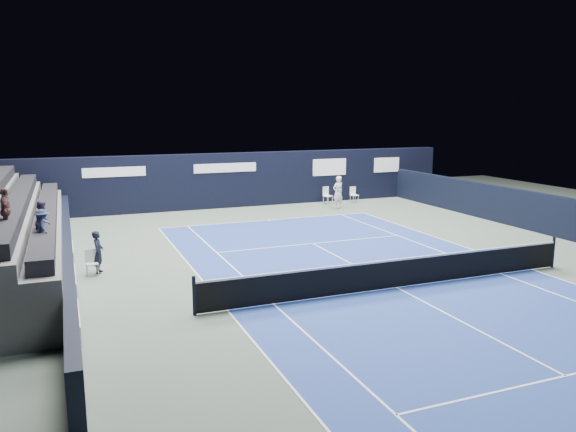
% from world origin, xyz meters
% --- Properties ---
extents(ground, '(48.00, 48.00, 0.00)m').
position_xyz_m(ground, '(0.00, 2.00, 0.00)').
color(ground, '#4E5C51').
rests_on(ground, ground).
extents(court_surface, '(10.97, 23.77, 0.01)m').
position_xyz_m(court_surface, '(0.00, 0.00, 0.00)').
color(court_surface, navy).
rests_on(court_surface, ground).
extents(enclosure_wall_right, '(0.30, 22.00, 1.80)m').
position_xyz_m(enclosure_wall_right, '(10.50, 6.00, 0.90)').
color(enclosure_wall_right, black).
rests_on(enclosure_wall_right, ground).
extents(folding_chair_back_a, '(0.55, 0.57, 1.02)m').
position_xyz_m(folding_chair_back_a, '(4.99, 15.52, 0.68)').
color(folding_chair_back_a, white).
rests_on(folding_chair_back_a, ground).
extents(folding_chair_back_b, '(0.45, 0.43, 0.94)m').
position_xyz_m(folding_chair_back_b, '(6.76, 15.39, 0.53)').
color(folding_chair_back_b, white).
rests_on(folding_chair_back_b, ground).
extents(line_judge_chair, '(0.42, 0.40, 0.88)m').
position_xyz_m(line_judge_chair, '(-8.78, 5.03, 0.50)').
color(line_judge_chair, silver).
rests_on(line_judge_chair, ground).
extents(line_judge, '(0.46, 0.60, 1.46)m').
position_xyz_m(line_judge, '(-8.54, 5.22, 0.73)').
color(line_judge, black).
rests_on(line_judge, ground).
extents(court_markings, '(11.03, 23.83, 0.00)m').
position_xyz_m(court_markings, '(0.00, 0.00, 0.01)').
color(court_markings, white).
rests_on(court_markings, court_surface).
extents(tennis_net, '(12.90, 0.10, 1.10)m').
position_xyz_m(tennis_net, '(0.00, 0.00, 0.51)').
color(tennis_net, black).
rests_on(tennis_net, ground).
extents(back_sponsor_wall, '(26.00, 0.63, 3.10)m').
position_xyz_m(back_sponsor_wall, '(0.01, 16.50, 1.55)').
color(back_sponsor_wall, black).
rests_on(back_sponsor_wall, ground).
extents(side_barrier_left, '(0.33, 22.00, 1.20)m').
position_xyz_m(side_barrier_left, '(-9.50, 5.97, 0.60)').
color(side_barrier_left, black).
rests_on(side_barrier_left, ground).
extents(tennis_player, '(0.76, 0.91, 1.85)m').
position_xyz_m(tennis_player, '(4.85, 13.72, 0.93)').
color(tennis_player, white).
rests_on(tennis_player, ground).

